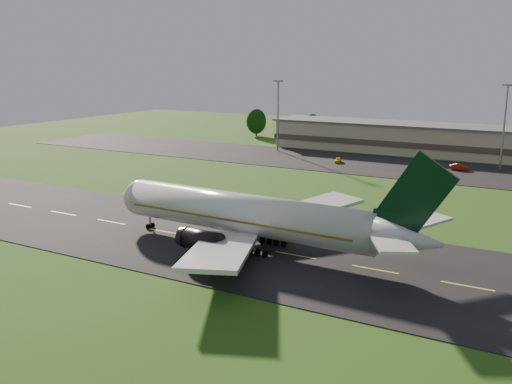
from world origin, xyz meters
The scene contains 8 objects.
ground centered at (0.00, 0.00, 0.00)m, with size 360.00×360.00×0.00m, color #294C13.
taxiway centered at (0.00, 0.00, 0.05)m, with size 220.00×30.00×0.10m, color black.
apron centered at (0.00, 72.00, 0.05)m, with size 260.00×30.00×0.10m, color black.
airliner centered at (-17.98, -0.03, 4.66)m, with size 51.28×42.16×15.57m.
light_mast_west centered at (-55.00, 80.00, 12.74)m, with size 2.40×1.20×20.35m.
light_mast_centre centered at (5.00, 80.00, 12.74)m, with size 2.40×1.20×20.35m.
service_vehicle_a centered at (-32.53, 70.31, 0.74)m, with size 1.52×3.77×1.28m, color yellow.
service_vehicle_b centered at (-3.50, 74.80, 0.84)m, with size 1.57×4.50×1.48m, color maroon.
Camera 1 is at (20.01, -65.76, 25.42)m, focal length 40.00 mm.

